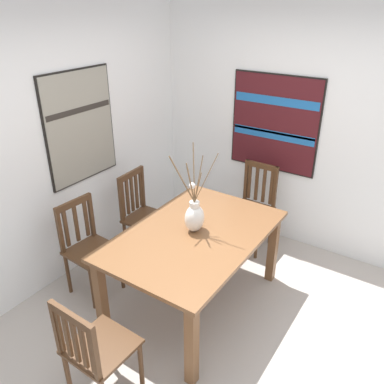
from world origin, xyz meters
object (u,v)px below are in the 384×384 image
Objects in this scene: centerpiece_vase at (194,216)px; chair_1 at (94,349)px; chair_2 at (254,205)px; chair_3 at (88,247)px; painting_on_back_wall at (80,127)px; painting_on_side_wall at (274,124)px; chair_0 at (142,213)px; dining_table at (194,244)px.

centerpiece_vase reaches higher than chair_1.
chair_3 is (-1.59, 0.95, -0.01)m from chair_2.
painting_on_side_wall is at bearing -42.66° from painting_on_back_wall.
chair_0 reaches higher than chair_1.
dining_table is 1.67× the size of chair_2.
painting_on_back_wall reaches higher than dining_table.
centerpiece_vase is 0.78× the size of chair_2.
painting_on_back_wall is at bearing 87.98° from dining_table.
painting_on_side_wall reaches higher than dining_table.
chair_0 reaches higher than dining_table.
chair_0 is at bearing -2.83° from chair_3.
chair_0 is at bearing 141.33° from painting_on_side_wall.
chair_0 reaches higher than chair_3.
chair_2 reaches higher than dining_table.
painting_on_side_wall is (2.74, -0.03, 0.88)m from chair_1.
painting_on_back_wall is (-1.16, 1.35, 0.98)m from chair_2.
painting_on_back_wall is (0.05, 1.35, 0.81)m from dining_table.
painting_on_side_wall is (1.50, -0.05, 0.45)m from centerpiece_vase.
centerpiece_vase is 1.04m from chair_0.
chair_3 is at bearing -136.80° from painting_on_back_wall.
chair_2 is at bearing -49.31° from painting_on_back_wall.
chair_0 is 1.06× the size of chair_1.
chair_3 is 1.15m from painting_on_back_wall.
chair_1 is 0.94× the size of chair_2.
centerpiece_vase is 1.10m from chair_3.
painting_on_back_wall is (0.43, 0.40, 0.99)m from chair_3.
chair_3 is at bearing 114.11° from centerpiece_vase.
chair_0 is 1.81m from chair_1.
chair_2 is at bearing -0.30° from chair_1.
painting_on_back_wall reaches higher than chair_0.
chair_1 is at bearing -179.43° from centerpiece_vase.
centerpiece_vase is at bearing -110.52° from chair_0.
dining_table is 1.69m from painting_on_side_wall.
painting_on_side_wall is (1.54, -0.02, 0.70)m from dining_table.
chair_3 is at bearing 48.95° from chair_1.
dining_table is 1.00m from chair_0.
chair_1 is at bearing -131.05° from chair_3.
painting_on_side_wall is (1.92, -0.97, 0.88)m from chair_3.
centerpiece_vase is at bearing 35.02° from dining_table.
centerpiece_vase is at bearing 0.57° from chair_1.
chair_3 is (-0.41, 0.93, -0.43)m from centerpiece_vase.
centerpiece_vase reaches higher than chair_0.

